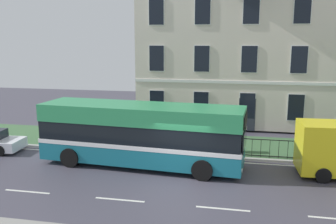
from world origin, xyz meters
TOP-DOWN VIEW (x-y plane):
  - ground_plane at (0.00, 0.82)m, footprint 60.00×56.00m
  - georgian_townhouse at (2.95, 14.49)m, footprint 15.82×8.88m
  - iron_verge_railing at (2.95, 4.40)m, footprint 19.42×0.04m
  - single_decker_bus at (-2.23, 2.30)m, footprint 10.17×3.24m
  - litter_bin at (2.40, 5.06)m, footprint 0.50×0.50m

SIDE VIEW (x-z plane):
  - ground_plane at x=0.00m, z-range -0.11..0.07m
  - iron_verge_railing at x=2.95m, z-range 0.14..1.11m
  - litter_bin at x=2.40m, z-range 0.12..1.32m
  - single_decker_bus at x=-2.23m, z-range 0.08..3.14m
  - georgian_townhouse at x=2.95m, z-range 0.16..12.72m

